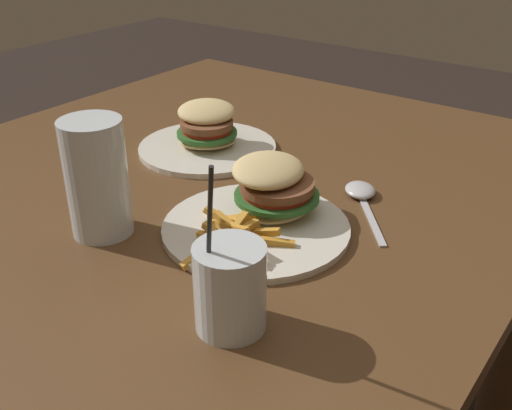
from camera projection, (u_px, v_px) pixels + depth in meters
name	position (u px, v px, depth m)	size (l,w,h in m)	color
dining_table	(165.00, 289.00, 0.99)	(1.44, 1.03, 0.77)	brown
meal_plate_near	(264.00, 207.00, 0.85)	(0.27, 0.27, 0.09)	silver
beer_glass	(97.00, 183.00, 0.81)	(0.08, 0.08, 0.16)	silver
juice_glass	(230.00, 289.00, 0.64)	(0.08, 0.08, 0.21)	silver
spoon	(361.00, 192.00, 0.94)	(0.16, 0.14, 0.02)	silver
meal_plate_far	(207.00, 136.00, 1.09)	(0.25, 0.25, 0.09)	silver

